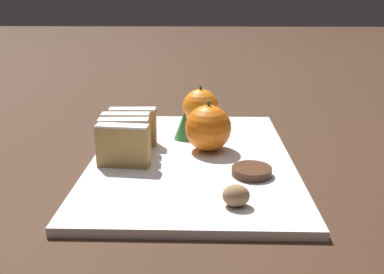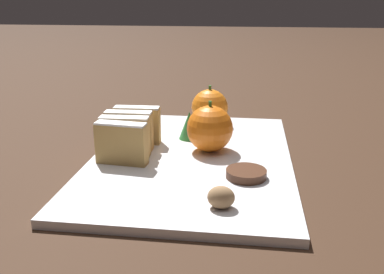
% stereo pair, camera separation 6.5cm
% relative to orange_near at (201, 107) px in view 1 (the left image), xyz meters
% --- Properties ---
extents(ground_plane, '(6.00, 6.00, 0.00)m').
position_rel_orange_near_xyz_m(ground_plane, '(-0.01, -0.17, -0.05)').
color(ground_plane, '#382316').
extents(serving_platter, '(0.30, 0.45, 0.01)m').
position_rel_orange_near_xyz_m(serving_platter, '(-0.01, -0.17, -0.04)').
color(serving_platter, white).
rests_on(serving_platter, ground_plane).
extents(stollen_slice_front, '(0.08, 0.03, 0.06)m').
position_rel_orange_near_xyz_m(stollen_slice_front, '(-0.11, -0.21, -0.00)').
color(stollen_slice_front, tan).
rests_on(stollen_slice_front, serving_platter).
extents(stollen_slice_second, '(0.08, 0.02, 0.06)m').
position_rel_orange_near_xyz_m(stollen_slice_second, '(-0.11, -0.18, -0.00)').
color(stollen_slice_second, tan).
rests_on(stollen_slice_second, serving_platter).
extents(stollen_slice_third, '(0.08, 0.02, 0.06)m').
position_rel_orange_near_xyz_m(stollen_slice_third, '(-0.12, -0.15, -0.00)').
color(stollen_slice_third, tan).
rests_on(stollen_slice_third, serving_platter).
extents(stollen_slice_fourth, '(0.08, 0.02, 0.06)m').
position_rel_orange_near_xyz_m(stollen_slice_fourth, '(-0.11, -0.12, -0.00)').
color(stollen_slice_fourth, tan).
rests_on(stollen_slice_fourth, serving_platter).
extents(orange_near, '(0.07, 0.07, 0.08)m').
position_rel_orange_near_xyz_m(orange_near, '(0.00, 0.00, 0.00)').
color(orange_near, orange).
rests_on(orange_near, serving_platter).
extents(orange_far, '(0.07, 0.07, 0.08)m').
position_rel_orange_near_xyz_m(orange_far, '(0.01, -0.14, 0.00)').
color(orange_far, orange).
rests_on(orange_far, serving_platter).
extents(walnut, '(0.03, 0.03, 0.03)m').
position_rel_orange_near_xyz_m(walnut, '(0.04, -0.33, -0.02)').
color(walnut, '#8E6B47').
rests_on(walnut, serving_platter).
extents(chocolate_cookie, '(0.06, 0.06, 0.01)m').
position_rel_orange_near_xyz_m(chocolate_cookie, '(0.07, -0.24, -0.03)').
color(chocolate_cookie, '#472819').
rests_on(chocolate_cookie, serving_platter).
extents(evergreen_sprig, '(0.04, 0.04, 0.05)m').
position_rel_orange_near_xyz_m(evergreen_sprig, '(-0.03, -0.09, -0.01)').
color(evergreen_sprig, '#2D7538').
rests_on(evergreen_sprig, serving_platter).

